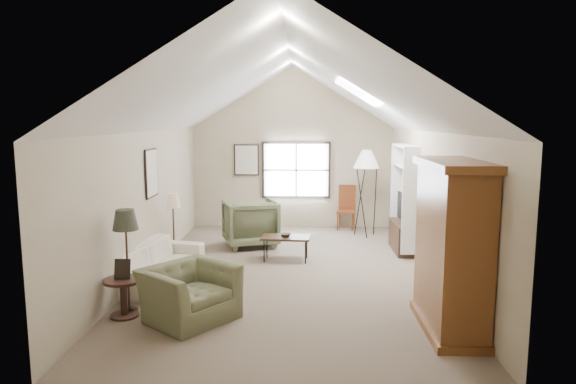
{
  "coord_description": "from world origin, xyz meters",
  "views": [
    {
      "loc": [
        0.27,
        -8.85,
        2.72
      ],
      "look_at": [
        0.0,
        0.4,
        1.4
      ],
      "focal_mm": 32.0,
      "sensor_mm": 36.0,
      "label": 1
    }
  ],
  "objects_px": {
    "armchair_near": "(189,293)",
    "side_chair": "(346,208)",
    "sofa": "(157,262)",
    "side_table": "(124,298)",
    "armchair_far": "(250,223)",
    "armoire": "(452,247)",
    "coffee_table": "(286,248)"
  },
  "relations": [
    {
      "from": "armchair_near",
      "to": "side_chair",
      "type": "xyz_separation_m",
      "value": [
        2.61,
        5.88,
        0.17
      ]
    },
    {
      "from": "sofa",
      "to": "side_chair",
      "type": "relative_size",
      "value": 1.98
    },
    {
      "from": "side_table",
      "to": "armchair_far",
      "type": "bearing_deg",
      "value": 71.77
    },
    {
      "from": "sofa",
      "to": "armchair_far",
      "type": "height_order",
      "value": "armchair_far"
    },
    {
      "from": "coffee_table",
      "to": "side_chair",
      "type": "xyz_separation_m",
      "value": [
        1.4,
        2.89,
        0.31
      ]
    },
    {
      "from": "sofa",
      "to": "side_chair",
      "type": "height_order",
      "value": "side_chair"
    },
    {
      "from": "armchair_far",
      "to": "coffee_table",
      "type": "bearing_deg",
      "value": 107.7
    },
    {
      "from": "armoire",
      "to": "sofa",
      "type": "distance_m",
      "value": 4.84
    },
    {
      "from": "armchair_near",
      "to": "coffee_table",
      "type": "distance_m",
      "value": 3.23
    },
    {
      "from": "side_table",
      "to": "side_chair",
      "type": "relative_size",
      "value": 0.5
    },
    {
      "from": "sofa",
      "to": "armchair_near",
      "type": "height_order",
      "value": "armchair_near"
    },
    {
      "from": "sofa",
      "to": "armchair_far",
      "type": "distance_m",
      "value": 2.81
    },
    {
      "from": "armchair_near",
      "to": "side_table",
      "type": "distance_m",
      "value": 0.94
    },
    {
      "from": "armchair_far",
      "to": "side_table",
      "type": "bearing_deg",
      "value": 54.44
    },
    {
      "from": "side_chair",
      "to": "coffee_table",
      "type": "bearing_deg",
      "value": -103.43
    },
    {
      "from": "coffee_table",
      "to": "sofa",
      "type": "bearing_deg",
      "value": -148.5
    },
    {
      "from": "side_table",
      "to": "coffee_table",
      "type": "bearing_deg",
      "value": 53.65
    },
    {
      "from": "sofa",
      "to": "coffee_table",
      "type": "height_order",
      "value": "sofa"
    },
    {
      "from": "sofa",
      "to": "armoire",
      "type": "bearing_deg",
      "value": -101.22
    },
    {
      "from": "sofa",
      "to": "armchair_far",
      "type": "relative_size",
      "value": 1.95
    },
    {
      "from": "armoire",
      "to": "sofa",
      "type": "height_order",
      "value": "armoire"
    },
    {
      "from": "side_chair",
      "to": "armchair_near",
      "type": "bearing_deg",
      "value": -101.53
    },
    {
      "from": "armoire",
      "to": "armchair_far",
      "type": "height_order",
      "value": "armoire"
    },
    {
      "from": "side_chair",
      "to": "armoire",
      "type": "bearing_deg",
      "value": -69.79
    },
    {
      "from": "armchair_near",
      "to": "coffee_table",
      "type": "height_order",
      "value": "armchair_near"
    },
    {
      "from": "side_chair",
      "to": "armchair_far",
      "type": "bearing_deg",
      "value": -129.32
    },
    {
      "from": "armchair_near",
      "to": "side_table",
      "type": "height_order",
      "value": "armchair_near"
    },
    {
      "from": "sofa",
      "to": "armchair_near",
      "type": "bearing_deg",
      "value": -138.67
    },
    {
      "from": "armoire",
      "to": "armchair_near",
      "type": "relative_size",
      "value": 1.93
    },
    {
      "from": "armchair_far",
      "to": "side_chair",
      "type": "distance_m",
      "value": 2.81
    },
    {
      "from": "side_chair",
      "to": "side_table",
      "type": "bearing_deg",
      "value": -109.0
    },
    {
      "from": "coffee_table",
      "to": "side_table",
      "type": "distance_m",
      "value": 3.62
    }
  ]
}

